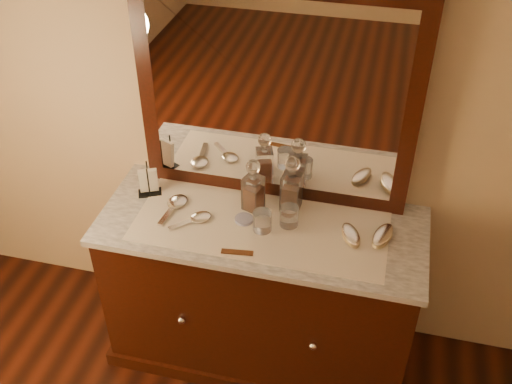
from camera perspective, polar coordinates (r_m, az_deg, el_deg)
dresser_cabinet at (r=2.95m, az=0.47°, el=-9.51°), size 1.40×0.55×0.82m
dresser_plinth at (r=3.23m, az=0.44°, el=-13.98°), size 1.46×0.59×0.08m
knob_left at (r=2.80m, az=-7.04°, el=-11.95°), size 0.04×0.04×0.04m
knob_right at (r=2.70m, az=5.42°, el=-14.31°), size 0.04×0.04×0.04m
marble_top at (r=2.65m, az=0.52°, el=-3.25°), size 1.44×0.59×0.03m
mirror_frame at (r=2.55m, az=1.87°, el=9.08°), size 1.20×0.08×1.00m
mirror_glass at (r=2.52m, az=1.70°, el=8.72°), size 1.06×0.01×0.86m
lace_runner at (r=2.62m, az=0.42°, el=-3.25°), size 1.10×0.45×0.00m
pin_dish at (r=2.65m, az=-1.14°, el=-2.60°), size 0.08×0.08×0.01m
comb at (r=2.49m, az=-1.79°, el=-5.72°), size 0.14×0.04×0.01m
napkin_rack at (r=2.81m, az=-10.13°, el=0.92°), size 0.12×0.10×0.16m
decanter_left at (r=2.66m, az=-0.27°, el=0.19°), size 0.10×0.10×0.26m
decanter_right at (r=2.66m, az=3.37°, el=0.29°), size 0.09×0.09×0.28m
brush_near at (r=2.58m, az=8.97°, el=-4.08°), size 0.12×0.16×0.04m
brush_far at (r=2.60m, az=11.88°, el=-4.10°), size 0.11×0.17×0.04m
hand_mirror_outer at (r=2.75m, az=-7.63°, el=-1.15°), size 0.10×0.23×0.02m
hand_mirror_inner at (r=2.66m, az=-5.60°, el=-2.51°), size 0.18×0.18×0.02m
tumblers at (r=2.59m, az=1.88°, el=-2.53°), size 0.19×0.14×0.09m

